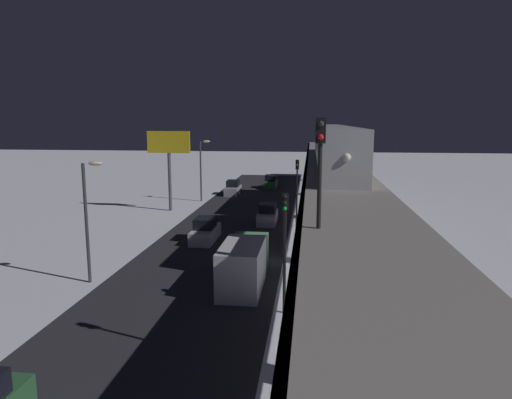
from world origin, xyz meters
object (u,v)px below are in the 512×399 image
Objects in this scene: rail_signal at (320,154)px; sedan_silver at (233,189)px; sedan_white at (205,231)px; sedan_silver_2 at (267,215)px; traffic_light_near at (285,236)px; traffic_light_mid at (297,183)px; box_truck at (244,263)px; sedan_green_2 at (271,183)px; commercial_billboard at (169,150)px; subway_train at (332,143)px.

rail_signal is 0.93× the size of sedan_silver.
sedan_silver_2 is at bearing -121.97° from sedan_white.
rail_signal reaches higher than sedan_silver_2.
sedan_silver is at bearing -76.52° from rail_signal.
traffic_light_mid is at bearing -90.00° from traffic_light_near.
traffic_light_mid is at bearing -140.00° from sedan_white.
sedan_silver_2 is 0.58× the size of box_truck.
traffic_light_near is at bearing -82.33° from sedan_silver_2.
sedan_silver is 35.46m from box_truck.
commercial_billboard is (9.70, 18.96, 6.03)m from sedan_green_2.
rail_signal is 13.66m from box_truck.
sedan_silver_2 is 0.92× the size of sedan_white.
sedan_silver_2 is 24.27m from sedan_green_2.
sedan_silver_2 is at bearing -85.75° from sedan_green_2.
commercial_billboard is (6.90, -12.62, 6.03)m from sedan_white.
subway_train is 4.14× the size of commercial_billboard.
traffic_light_near is (1.58, -6.48, -4.67)m from rail_signal.
sedan_green_2 is 46.10m from traffic_light_near.
traffic_light_mid is at bearing -99.37° from box_truck.
rail_signal reaches higher than sedan_silver.
subway_train is at bearing -93.41° from rail_signal.
sedan_white is at bearing 40.00° from traffic_light_mid.
rail_signal is at bearing 86.59° from subway_train.
rail_signal is at bearing 115.67° from commercial_billboard.
sedan_white is (-1.80, 24.76, 0.01)m from sedan_silver.
commercial_billboard is at bearing -61.32° from sedan_white.
subway_train is at bearing -108.91° from box_truck.
sedan_white is 0.53× the size of commercial_billboard.
traffic_light_near is 20.45m from traffic_light_mid.
sedan_silver and sedan_white have the same top height.
traffic_light_mid is at bearing 16.93° from subway_train.
sedan_silver_2 is at bearing -80.91° from rail_signal.
commercial_billboard is at bearing 155.47° from sedan_silver_2.
sedan_silver_2 is 4.60m from traffic_light_mid.
traffic_light_near is at bearing 117.91° from sedan_white.
sedan_green_2 is at bearing -83.14° from rail_signal.
box_truck is (-2.00, 41.64, 0.55)m from sedan_green_2.
sedan_green_2 is 31.70m from sedan_white.
box_truck is (5.94, 17.35, -6.57)m from subway_train.
rail_signal is 27.38m from traffic_light_mid.
traffic_light_mid is at bearing -20.37° from sedan_silver_2.
subway_train reaches higher than sedan_white.
rail_signal is 0.54× the size of box_truck.
sedan_white is 16.38m from traffic_light_near.
rail_signal reaches higher than commercial_billboard.
traffic_light_near reaches higher than sedan_silver.
rail_signal is 0.85× the size of sedan_white.
commercial_billboard is (14.40, -6.33, 2.63)m from traffic_light_mid.
sedan_white is 0.63× the size of box_truck.
box_truck is 26.11m from commercial_billboard.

